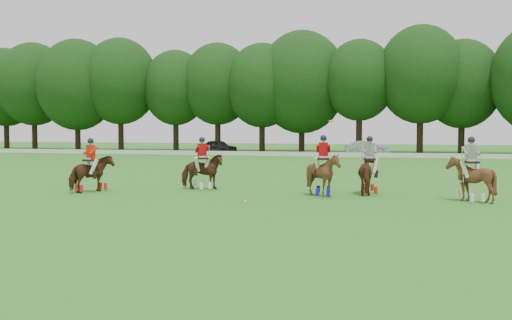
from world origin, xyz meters
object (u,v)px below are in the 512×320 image
(polo_ball, at_px, (245,201))
(polo_stripe_b, at_px, (471,178))
(polo_red_a, at_px, (91,173))
(car_mid, at_px, (367,148))
(polo_red_b, at_px, (202,171))
(car_left, at_px, (219,147))
(polo_stripe_a, at_px, (369,173))
(polo_red_c, at_px, (323,174))

(polo_ball, bearing_deg, polo_stripe_b, 18.40)
(polo_red_a, bearing_deg, car_mid, 78.68)
(polo_red_b, bearing_deg, polo_stripe_b, -6.29)
(car_left, height_order, polo_stripe_a, polo_stripe_a)
(polo_ball, bearing_deg, car_mid, 89.06)
(polo_ball, bearing_deg, polo_red_c, 49.08)
(polo_red_a, height_order, polo_stripe_a, polo_stripe_a)
(polo_red_a, xyz_separation_m, polo_stripe_b, (14.94, 1.08, 0.04))
(polo_red_a, height_order, polo_ball, polo_red_a)
(car_left, distance_m, polo_stripe_b, 44.81)
(car_left, relative_size, polo_ball, 49.25)
(polo_stripe_a, bearing_deg, polo_stripe_b, -20.09)
(car_left, height_order, car_mid, car_left)
(car_mid, bearing_deg, polo_red_a, 155.02)
(car_mid, distance_m, polo_stripe_b, 38.84)
(car_left, bearing_deg, polo_red_a, -147.97)
(polo_red_b, height_order, polo_stripe_a, polo_stripe_a)
(polo_red_a, bearing_deg, polo_red_b, 29.32)
(polo_red_a, xyz_separation_m, polo_red_b, (4.06, 2.28, 0.01))
(polo_stripe_a, bearing_deg, polo_red_c, -143.73)
(polo_red_b, bearing_deg, car_left, 108.77)
(car_left, xyz_separation_m, polo_red_c, (18.05, -38.05, 0.12))
(polo_red_a, relative_size, polo_stripe_a, 0.96)
(polo_red_a, xyz_separation_m, polo_stripe_a, (11.21, 2.44, 0.04))
(car_mid, bearing_deg, polo_red_c, 168.87)
(polo_red_a, xyz_separation_m, polo_ball, (7.19, -1.50, -0.77))
(car_mid, bearing_deg, polo_red_b, 160.47)
(polo_stripe_a, bearing_deg, polo_ball, -135.59)
(car_mid, relative_size, polo_red_a, 1.99)
(polo_red_c, bearing_deg, polo_ball, -130.92)
(polo_red_a, height_order, polo_red_b, polo_red_b)
(car_mid, xyz_separation_m, polo_stripe_a, (3.35, -36.82, 0.11))
(car_left, xyz_separation_m, polo_ball, (15.70, -40.76, -0.71))
(car_mid, distance_m, polo_red_b, 37.18)
(car_left, xyz_separation_m, polo_red_b, (12.57, -36.99, 0.06))
(car_left, bearing_deg, polo_ball, -139.13)
(car_left, bearing_deg, polo_stripe_a, -132.02)
(polo_stripe_a, distance_m, polo_stripe_b, 3.97)
(car_left, relative_size, polo_red_a, 1.96)
(polo_red_b, distance_m, polo_red_c, 5.59)
(car_mid, relative_size, polo_red_c, 1.53)
(polo_red_c, relative_size, polo_ball, 32.61)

